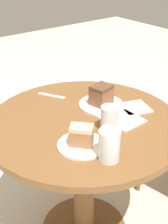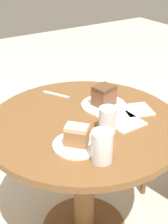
{
  "view_description": "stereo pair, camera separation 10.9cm",
  "coord_description": "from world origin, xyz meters",
  "views": [
    {
      "loc": [
        0.96,
        -0.75,
        1.43
      ],
      "look_at": [
        0.0,
        0.0,
        0.76
      ],
      "focal_mm": 50.0,
      "sensor_mm": 36.0,
      "label": 1
    },
    {
      "loc": [
        1.02,
        -0.66,
        1.43
      ],
      "look_at": [
        0.0,
        0.0,
        0.76
      ],
      "focal_mm": 50.0,
      "sensor_mm": 36.0,
      "label": 2
    }
  ],
  "objects": [
    {
      "name": "cake_slice_far",
      "position": [
        0.16,
        -0.13,
        0.77
      ],
      "size": [
        0.11,
        0.11,
        0.08
      ],
      "rotation": [
        0.0,
        0.0,
        2.3
      ],
      "color": "#9E6B42",
      "rests_on": "plate_far"
    },
    {
      "name": "glass_lemonade",
      "position": [
        0.14,
        0.03,
        0.77
      ],
      "size": [
        0.08,
        0.08,
        0.11
      ],
      "color": "beige",
      "rests_on": "table"
    },
    {
      "name": "plate_near",
      "position": [
        -0.06,
        0.15,
        0.72
      ],
      "size": [
        0.22,
        0.22,
        0.01
      ],
      "color": "white",
      "rests_on": "table"
    },
    {
      "name": "fork",
      "position": [
        0.05,
        0.07,
        0.72
      ],
      "size": [
        0.18,
        0.03,
        0.0
      ],
      "rotation": [
        0.0,
        0.0,
        3.08
      ],
      "color": "silver",
      "rests_on": "table"
    },
    {
      "name": "spoon",
      "position": [
        -0.3,
        0.02,
        0.72
      ],
      "size": [
        0.14,
        0.09,
        0.0
      ],
      "rotation": [
        0.0,
        0.0,
        0.51
      ],
      "color": "silver",
      "rests_on": "table"
    },
    {
      "name": "plate_far",
      "position": [
        0.16,
        -0.13,
        0.72
      ],
      "size": [
        0.19,
        0.19,
        0.01
      ],
      "color": "white",
      "rests_on": "table"
    },
    {
      "name": "cake_slice_near",
      "position": [
        -0.06,
        0.15,
        0.78
      ],
      "size": [
        0.1,
        0.11,
        0.1
      ],
      "rotation": [
        0.0,
        0.0,
        0.21
      ],
      "color": "brown",
      "rests_on": "plate_near"
    },
    {
      "name": "napkin_side",
      "position": [
        0.07,
        0.26,
        0.72
      ],
      "size": [
        0.16,
        0.16,
        0.01
      ],
      "rotation": [
        0.0,
        0.0,
        -0.32
      ],
      "color": "silver",
      "rests_on": "table"
    },
    {
      "name": "napkin_stack",
      "position": [
        0.12,
        0.14,
        0.72
      ],
      "size": [
        0.15,
        0.15,
        0.01
      ],
      "rotation": [
        0.0,
        0.0,
        0.02
      ],
      "color": "silver",
      "rests_on": "table"
    },
    {
      "name": "table",
      "position": [
        0.0,
        0.0,
        0.53
      ],
      "size": [
        0.89,
        0.89,
        0.72
      ],
      "color": "brown",
      "rests_on": "ground_plane"
    },
    {
      "name": "glass_water",
      "position": [
        0.28,
        -0.11,
        0.77
      ],
      "size": [
        0.08,
        0.08,
        0.12
      ],
      "color": "silver",
      "rests_on": "table"
    }
  ]
}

